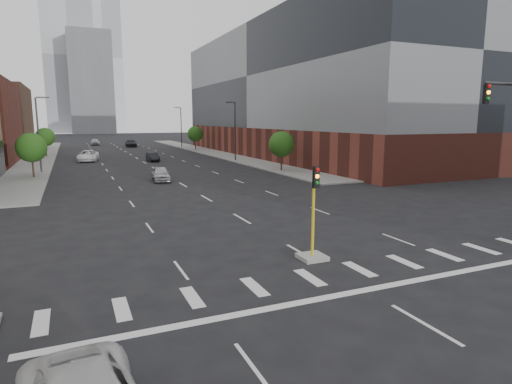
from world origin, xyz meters
TOP-DOWN VIEW (x-y plane):
  - ground at (0.00, 0.00)m, footprint 400.00×400.00m
  - sidewalk_left_far at (-15.00, 74.00)m, footprint 5.00×92.00m
  - sidewalk_right_far at (15.00, 74.00)m, footprint 5.00×92.00m
  - building_right_main at (29.50, 60.00)m, footprint 24.00×70.00m
  - tower_left at (-8.00, 220.00)m, footprint 22.00×22.00m
  - tower_right at (10.00, 260.00)m, footprint 20.00×20.00m
  - tower_mid at (0.00, 200.00)m, footprint 18.00×18.00m
  - median_traffic_signal at (0.00, 8.97)m, footprint 1.20×1.20m
  - streetlight_right_a at (13.41, 55.00)m, footprint 1.60×0.22m
  - streetlight_right_b at (13.41, 90.00)m, footprint 1.60×0.22m
  - streetlight_left at (-13.41, 50.00)m, footprint 1.60×0.22m
  - tree_left_near at (-14.00, 45.00)m, footprint 3.20×3.20m
  - tree_left_far at (-14.00, 75.00)m, footprint 3.20×3.20m
  - tree_right_near at (14.00, 40.00)m, footprint 3.20×3.20m
  - tree_right_far at (14.00, 80.00)m, footprint 3.20×3.20m
  - car_near_left at (-1.50, 37.50)m, footprint 2.20×4.60m
  - car_mid_right at (1.50, 59.42)m, footprint 1.55×4.19m
  - car_far_left at (-7.67, 63.62)m, footprint 3.71×6.43m
  - car_deep_right at (3.00, 96.52)m, footprint 2.72×6.01m
  - car_distant at (-4.36, 106.92)m, footprint 2.24×4.99m

SIDE VIEW (x-z plane):
  - ground at x=0.00m, z-range 0.00..0.00m
  - sidewalk_left_far at x=-15.00m, z-range 0.00..0.15m
  - sidewalk_right_far at x=15.00m, z-range 0.00..0.15m
  - car_mid_right at x=1.50m, z-range 0.00..1.37m
  - car_near_left at x=-1.50m, z-range 0.00..1.51m
  - car_distant at x=-4.36m, z-range 0.00..1.67m
  - car_far_left at x=-7.67m, z-range 0.00..1.69m
  - car_deep_right at x=3.00m, z-range 0.00..1.71m
  - median_traffic_signal at x=0.00m, z-range -1.23..3.17m
  - tree_left_near at x=-14.00m, z-range 0.97..5.82m
  - tree_left_far at x=-14.00m, z-range 0.97..5.82m
  - tree_right_near at x=14.00m, z-range 0.97..5.82m
  - tree_right_far at x=14.00m, z-range 0.97..5.82m
  - streetlight_right_a at x=13.41m, z-range 0.47..9.55m
  - streetlight_right_b at x=13.41m, z-range 0.47..9.55m
  - streetlight_left at x=-13.41m, z-range 0.47..9.55m
  - building_right_main at x=29.50m, z-range 0.00..22.00m
  - tower_mid at x=0.00m, z-range 0.00..44.00m
  - tower_left at x=-8.00m, z-range 0.00..70.00m
  - tower_right at x=10.00m, z-range 0.00..80.00m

